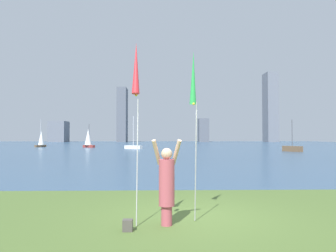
{
  "coord_description": "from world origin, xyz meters",
  "views": [
    {
      "loc": [
        -0.83,
        -7.86,
        1.93
      ],
      "look_at": [
        -0.46,
        5.49,
        2.35
      ],
      "focal_mm": 34.93,
      "sensor_mm": 36.0,
      "label": 1
    }
  ],
  "objects": [
    {
      "name": "sailboat_4",
      "position": [
        -22.22,
        52.04,
        1.51
      ],
      "size": [
        1.63,
        2.08,
        5.04
      ],
      "color": "brown",
      "rests_on": "ground"
    },
    {
      "name": "skyline_tower_3",
      "position": [
        38.26,
        105.19,
        12.07
      ],
      "size": [
        3.79,
        6.39,
        24.14
      ],
      "color": "slate",
      "rests_on": "ground"
    },
    {
      "name": "sailboat_2",
      "position": [
        -4.8,
        42.95,
        0.34
      ],
      "size": [
        2.89,
        2.24,
        5.06
      ],
      "color": "white",
      "rests_on": "ground"
    },
    {
      "name": "person",
      "position": [
        -0.66,
        -0.73,
        0.92
      ],
      "size": [
        0.68,
        0.5,
        1.86
      ],
      "rotation": [
        0.0,
        0.0,
        0.25
      ],
      "color": "#B24C59",
      "rests_on": "ground"
    },
    {
      "name": "skyline_tower_0",
      "position": [
        -35.82,
        107.09,
        3.59
      ],
      "size": [
        5.63,
        7.02,
        7.19
      ],
      "color": "slate",
      "rests_on": "ground"
    },
    {
      "name": "bag",
      "position": [
        -1.46,
        -1.14,
        0.12
      ],
      "size": [
        0.2,
        0.19,
        0.23
      ],
      "color": "#4C4742",
      "rests_on": "ground"
    },
    {
      "name": "skyline_tower_1",
      "position": [
        -13.43,
        104.55,
        9.27
      ],
      "size": [
        3.14,
        7.25,
        18.53
      ],
      "color": "#565B66",
      "rests_on": "ground"
    },
    {
      "name": "kite_flag_right",
      "position": [
        -0.01,
        -0.14,
        3.22
      ],
      "size": [
        0.16,
        0.88,
        3.93
      ],
      "color": "#B2B2B7",
      "rests_on": "ground"
    },
    {
      "name": "kite_flag_left",
      "position": [
        -1.31,
        -1.08,
        3.24
      ],
      "size": [
        0.16,
        0.87,
        3.9
      ],
      "color": "#B2B2B7",
      "rests_on": "ground"
    },
    {
      "name": "ground",
      "position": [
        0.0,
        50.95,
        -0.06
      ],
      "size": [
        120.0,
        138.0,
        0.12
      ],
      "color": "#4C662D"
    },
    {
      "name": "sailboat_5",
      "position": [
        16.13,
        33.22,
        0.39
      ],
      "size": [
        1.76,
        2.85,
        4.07
      ],
      "color": "brown",
      "rests_on": "ground"
    },
    {
      "name": "sailboat_1",
      "position": [
        -13.1,
        49.22,
        1.63
      ],
      "size": [
        2.33,
        1.88,
        4.1
      ],
      "color": "maroon",
      "rests_on": "ground"
    },
    {
      "name": "skyline_tower_2",
      "position": [
        14.65,
        105.47,
        4.06
      ],
      "size": [
        3.42,
        4.89,
        8.12
      ],
      "color": "#565B66",
      "rests_on": "ground"
    }
  ]
}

